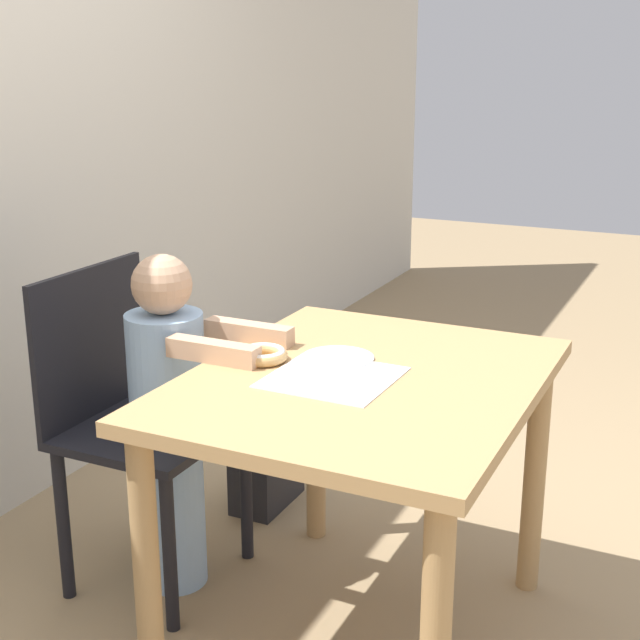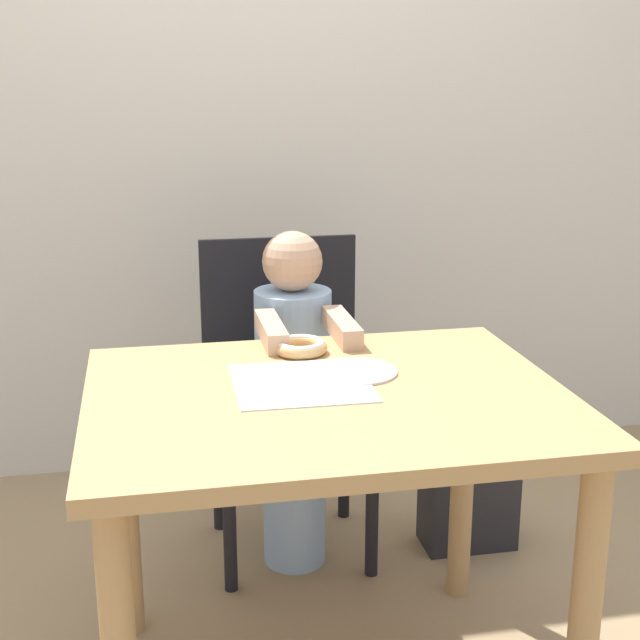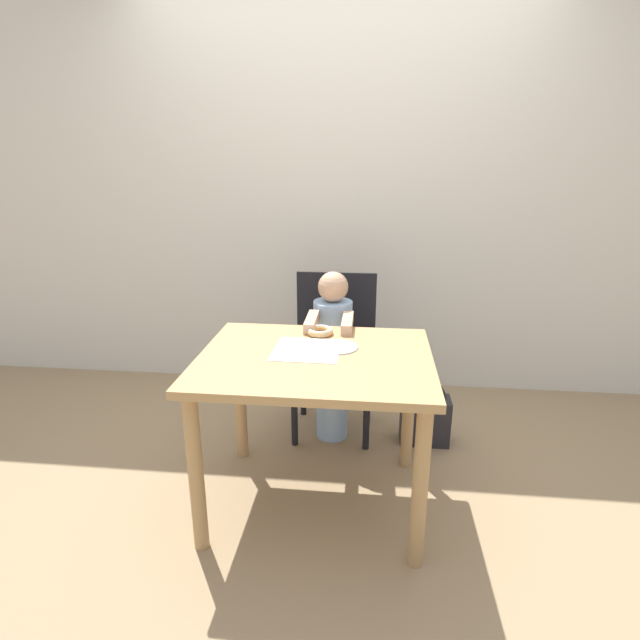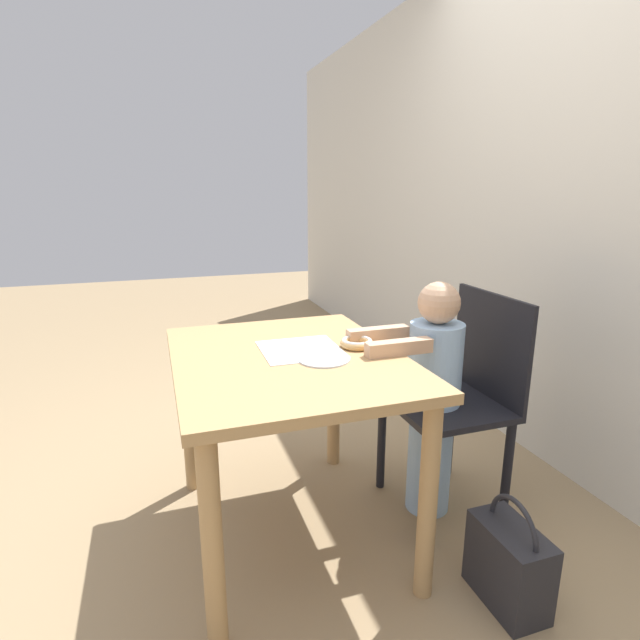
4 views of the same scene
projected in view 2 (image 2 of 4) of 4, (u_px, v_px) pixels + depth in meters
wall_back at (245, 105)px, 2.94m from camera, size 8.00×0.05×2.50m
dining_table at (327, 444)px, 1.85m from camera, size 0.98×0.78×0.72m
chair at (287, 388)px, 2.55m from camera, size 0.46×0.41×0.89m
child_figure at (294, 398)px, 2.43m from camera, size 0.23×0.43×0.96m
donut at (301, 346)px, 2.06m from camera, size 0.12×0.12×0.03m
napkin at (301, 383)px, 1.87m from camera, size 0.29×0.29×0.00m
handbag at (468, 500)px, 2.62m from camera, size 0.27×0.15×0.37m
plate at (356, 371)px, 1.93m from camera, size 0.18×0.18×0.01m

